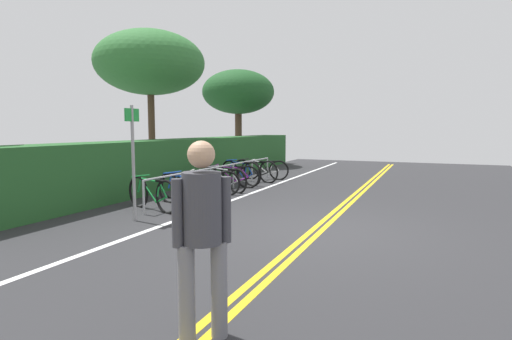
{
  "coord_description": "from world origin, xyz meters",
  "views": [
    {
      "loc": [
        -6.78,
        -1.75,
        1.76
      ],
      "look_at": [
        2.28,
        2.16,
        0.74
      ],
      "focal_mm": 28.43,
      "sensor_mm": 36.0,
      "label": 1
    }
  ],
  "objects_px": {
    "bike_rack": "(222,172)",
    "bicycle_3": "(208,183)",
    "bicycle_0": "(152,194)",
    "tree_mid": "(150,63)",
    "bicycle_8": "(265,170)",
    "bicycle_4": "(224,179)",
    "bicycle_5": "(231,176)",
    "bicycle_6": "(241,172)",
    "tree_far_right": "(238,92)",
    "pedestrian": "(202,228)",
    "bicycle_2": "(192,186)",
    "bicycle_1": "(183,190)",
    "sign_post_near": "(133,152)",
    "bicycle_7": "(255,171)"
  },
  "relations": [
    {
      "from": "bicycle_2",
      "to": "sign_post_near",
      "type": "relative_size",
      "value": 0.79
    },
    {
      "from": "sign_post_near",
      "to": "tree_mid",
      "type": "xyz_separation_m",
      "value": [
        5.05,
        3.47,
        2.57
      ]
    },
    {
      "from": "bike_rack",
      "to": "bicycle_8",
      "type": "height_order",
      "value": "bike_rack"
    },
    {
      "from": "bike_rack",
      "to": "bicycle_2",
      "type": "xyz_separation_m",
      "value": [
        -1.51,
        0.06,
        -0.21
      ]
    },
    {
      "from": "bicycle_1",
      "to": "tree_mid",
      "type": "bearing_deg",
      "value": 45.69
    },
    {
      "from": "bicycle_4",
      "to": "tree_far_right",
      "type": "distance_m",
      "value": 8.64
    },
    {
      "from": "pedestrian",
      "to": "tree_far_right",
      "type": "distance_m",
      "value": 16.29
    },
    {
      "from": "bicycle_2",
      "to": "bicycle_8",
      "type": "xyz_separation_m",
      "value": [
        4.46,
        -0.13,
        -0.0
      ]
    },
    {
      "from": "bicycle_2",
      "to": "bicycle_8",
      "type": "bearing_deg",
      "value": -1.72
    },
    {
      "from": "bicycle_2",
      "to": "sign_post_near",
      "type": "height_order",
      "value": "sign_post_near"
    },
    {
      "from": "bicycle_8",
      "to": "bicycle_4",
      "type": "bearing_deg",
      "value": 179.26
    },
    {
      "from": "bicycle_2",
      "to": "pedestrian",
      "type": "distance_m",
      "value": 6.8
    },
    {
      "from": "pedestrian",
      "to": "tree_far_right",
      "type": "height_order",
      "value": "tree_far_right"
    },
    {
      "from": "bicycle_0",
      "to": "bicycle_5",
      "type": "distance_m",
      "value": 3.67
    },
    {
      "from": "sign_post_near",
      "to": "bicycle_7",
      "type": "bearing_deg",
      "value": 1.59
    },
    {
      "from": "tree_mid",
      "to": "bicycle_2",
      "type": "bearing_deg",
      "value": -129.44
    },
    {
      "from": "bicycle_4",
      "to": "tree_mid",
      "type": "xyz_separation_m",
      "value": [
        1.13,
        3.31,
        3.55
      ]
    },
    {
      "from": "bicycle_6",
      "to": "pedestrian",
      "type": "height_order",
      "value": "pedestrian"
    },
    {
      "from": "bike_rack",
      "to": "pedestrian",
      "type": "height_order",
      "value": "pedestrian"
    },
    {
      "from": "bicycle_1",
      "to": "pedestrian",
      "type": "bearing_deg",
      "value": -144.89
    },
    {
      "from": "pedestrian",
      "to": "bicycle_7",
      "type": "bearing_deg",
      "value": 21.08
    },
    {
      "from": "bicycle_0",
      "to": "tree_mid",
      "type": "xyz_separation_m",
      "value": [
        4.09,
        3.13,
        3.53
      ]
    },
    {
      "from": "bicycle_7",
      "to": "bicycle_1",
      "type": "bearing_deg",
      "value": -178.45
    },
    {
      "from": "bicycle_1",
      "to": "tree_far_right",
      "type": "height_order",
      "value": "tree_far_right"
    },
    {
      "from": "bicycle_0",
      "to": "bicycle_1",
      "type": "bearing_deg",
      "value": -20.89
    },
    {
      "from": "bicycle_5",
      "to": "bicycle_0",
      "type": "bearing_deg",
      "value": 179.41
    },
    {
      "from": "pedestrian",
      "to": "bicycle_8",
      "type": "bearing_deg",
      "value": 19.42
    },
    {
      "from": "bicycle_6",
      "to": "bicycle_8",
      "type": "height_order",
      "value": "bicycle_6"
    },
    {
      "from": "bicycle_8",
      "to": "bicycle_1",
      "type": "bearing_deg",
      "value": -179.22
    },
    {
      "from": "bike_rack",
      "to": "tree_far_right",
      "type": "distance_m",
      "value": 8.56
    },
    {
      "from": "tree_mid",
      "to": "tree_far_right",
      "type": "distance_m",
      "value": 6.32
    },
    {
      "from": "bicycle_4",
      "to": "bicycle_7",
      "type": "xyz_separation_m",
      "value": [
        2.21,
        0.01,
        0.02
      ]
    },
    {
      "from": "bike_rack",
      "to": "bicycle_8",
      "type": "relative_size",
      "value": 4.1
    },
    {
      "from": "bicycle_2",
      "to": "sign_post_near",
      "type": "xyz_separation_m",
      "value": [
        -2.41,
        -0.26,
        0.99
      ]
    },
    {
      "from": "bike_rack",
      "to": "bicycle_4",
      "type": "height_order",
      "value": "bike_rack"
    },
    {
      "from": "bicycle_2",
      "to": "bicycle_4",
      "type": "distance_m",
      "value": 1.51
    },
    {
      "from": "bicycle_8",
      "to": "sign_post_near",
      "type": "xyz_separation_m",
      "value": [
        -6.87,
        -0.12,
        0.99
      ]
    },
    {
      "from": "bicycle_0",
      "to": "tree_far_right",
      "type": "bearing_deg",
      "value": 15.88
    },
    {
      "from": "bicycle_7",
      "to": "tree_mid",
      "type": "bearing_deg",
      "value": 108.15
    },
    {
      "from": "bicycle_5",
      "to": "bicycle_6",
      "type": "xyz_separation_m",
      "value": [
        0.76,
        0.04,
        0.04
      ]
    },
    {
      "from": "bicycle_0",
      "to": "bicycle_5",
      "type": "height_order",
      "value": "bicycle_0"
    },
    {
      "from": "bicycle_7",
      "to": "pedestrian",
      "type": "bearing_deg",
      "value": -158.92
    },
    {
      "from": "bike_rack",
      "to": "bicycle_3",
      "type": "relative_size",
      "value": 4.17
    },
    {
      "from": "bicycle_0",
      "to": "bicycle_1",
      "type": "xyz_separation_m",
      "value": [
        0.75,
        -0.29,
        0.01
      ]
    },
    {
      "from": "bicycle_7",
      "to": "tree_mid",
      "type": "relative_size",
      "value": 0.36
    },
    {
      "from": "bicycle_1",
      "to": "bicycle_6",
      "type": "relative_size",
      "value": 1.0
    },
    {
      "from": "bicycle_2",
      "to": "bicycle_7",
      "type": "xyz_separation_m",
      "value": [
        3.72,
        -0.09,
        0.03
      ]
    },
    {
      "from": "bicycle_6",
      "to": "tree_far_right",
      "type": "height_order",
      "value": "tree_far_right"
    },
    {
      "from": "bicycle_2",
      "to": "bicycle_4",
      "type": "bearing_deg",
      "value": -3.62
    },
    {
      "from": "pedestrian",
      "to": "bicycle_4",
      "type": "bearing_deg",
      "value": 26.68
    }
  ]
}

